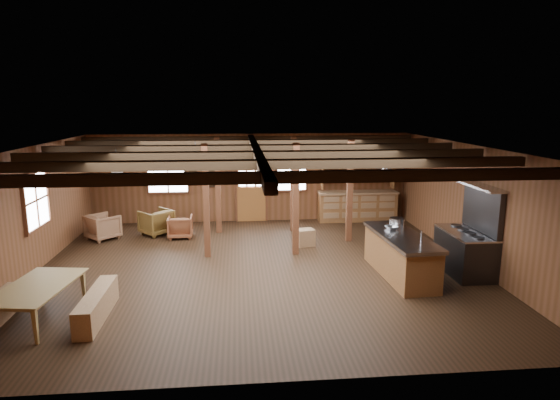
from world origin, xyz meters
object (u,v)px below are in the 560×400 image
object	(u,v)px
kitchen_island	(400,255)
armchair_b	(180,227)
dining_table	(40,303)
armchair_a	(156,222)
commercial_range	(468,245)
armchair_c	(103,227)

from	to	relation	value
kitchen_island	armchair_b	distance (m)	6.23
dining_table	armchair_a	size ratio (longest dim) A/B	2.28
dining_table	armchair_b	size ratio (longest dim) A/B	2.66
commercial_range	armchair_b	bearing A→B (deg)	152.97
commercial_range	armchair_a	bearing A→B (deg)	152.81
kitchen_island	armchair_a	xyz separation A→B (m)	(-5.90, 3.87, -0.11)
armchair_a	armchair_c	world-z (taller)	armchair_a
dining_table	armchair_b	distance (m)	5.33
commercial_range	armchair_a	xyz separation A→B (m)	(-7.44, 3.82, -0.28)
dining_table	kitchen_island	bearing A→B (deg)	-69.75
armchair_b	armchair_c	size ratio (longest dim) A/B	0.89
armchair_a	armchair_b	world-z (taller)	armchair_a
armchair_a	armchair_c	xyz separation A→B (m)	(-1.40, -0.35, -0.01)
dining_table	armchair_c	bearing A→B (deg)	11.33
kitchen_island	commercial_range	world-z (taller)	commercial_range
kitchen_island	armchair_b	xyz separation A→B (m)	(-5.17, 3.47, -0.16)
dining_table	armchair_a	bearing A→B (deg)	-3.63
armchair_c	kitchen_island	bearing A→B (deg)	-160.67
kitchen_island	armchair_c	distance (m)	8.11
armchair_a	dining_table	bearing A→B (deg)	35.98
armchair_b	kitchen_island	bearing A→B (deg)	143.50
kitchen_island	armchair_c	xyz separation A→B (m)	(-7.30, 3.52, -0.12)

